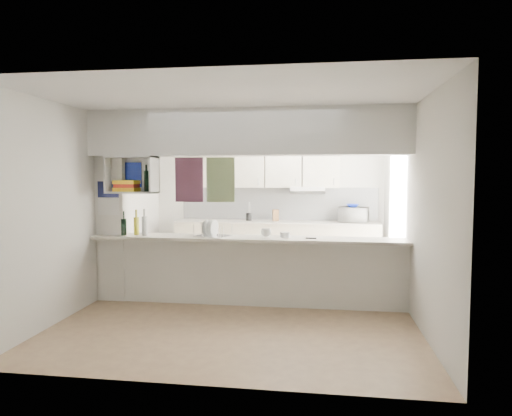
% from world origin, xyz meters
% --- Properties ---
extents(floor, '(4.80, 4.80, 0.00)m').
position_xyz_m(floor, '(0.00, 0.00, 0.00)').
color(floor, '#8F6D53').
rests_on(floor, ground).
extents(ceiling, '(4.80, 4.80, 0.00)m').
position_xyz_m(ceiling, '(0.00, 0.00, 2.60)').
color(ceiling, white).
rests_on(ceiling, wall_back).
extents(wall_back, '(4.20, 0.00, 4.20)m').
position_xyz_m(wall_back, '(0.00, 2.40, 1.30)').
color(wall_back, silver).
rests_on(wall_back, floor).
extents(wall_left, '(0.00, 4.80, 4.80)m').
position_xyz_m(wall_left, '(-2.10, 0.00, 1.30)').
color(wall_left, silver).
rests_on(wall_left, floor).
extents(wall_right, '(0.00, 4.80, 4.80)m').
position_xyz_m(wall_right, '(2.10, 0.00, 1.30)').
color(wall_right, silver).
rests_on(wall_right, floor).
extents(servery_partition, '(4.20, 0.50, 2.60)m').
position_xyz_m(servery_partition, '(-0.17, 0.00, 1.66)').
color(servery_partition, silver).
rests_on(servery_partition, floor).
extents(cubby_shelf, '(0.65, 0.35, 0.50)m').
position_xyz_m(cubby_shelf, '(-1.57, -0.06, 1.71)').
color(cubby_shelf, white).
rests_on(cubby_shelf, bulkhead).
extents(kitchen_run, '(3.60, 0.63, 2.24)m').
position_xyz_m(kitchen_run, '(0.16, 2.14, 0.83)').
color(kitchen_run, beige).
rests_on(kitchen_run, floor).
extents(microwave, '(0.56, 0.46, 0.27)m').
position_xyz_m(microwave, '(1.55, 2.12, 1.05)').
color(microwave, white).
rests_on(microwave, bench_top).
extents(bowl, '(0.23, 0.23, 0.06)m').
position_xyz_m(bowl, '(1.53, 2.09, 1.21)').
color(bowl, navy).
rests_on(bowl, microwave).
extents(dish_rack, '(0.51, 0.44, 0.23)m').
position_xyz_m(dish_rack, '(-0.46, -0.02, 1.01)').
color(dish_rack, silver).
rests_on(dish_rack, breakfast_bar).
extents(cup, '(0.17, 0.17, 0.11)m').
position_xyz_m(cup, '(0.27, -0.03, 0.99)').
color(cup, white).
rests_on(cup, dish_rack).
extents(wine_bottles, '(0.37, 0.15, 0.37)m').
position_xyz_m(wine_bottles, '(-1.54, -0.04, 1.05)').
color(wine_bottles, black).
rests_on(wine_bottles, breakfast_bar).
extents(plastic_tubs, '(0.49, 0.17, 0.07)m').
position_xyz_m(plastic_tubs, '(0.53, 0.04, 0.95)').
color(plastic_tubs, silver).
rests_on(plastic_tubs, breakfast_bar).
extents(utensil_jar, '(0.10, 0.10, 0.14)m').
position_xyz_m(utensil_jar, '(-0.31, 2.15, 0.99)').
color(utensil_jar, black).
rests_on(utensil_jar, bench_top).
extents(knife_block, '(0.12, 0.11, 0.21)m').
position_xyz_m(knife_block, '(0.17, 2.18, 1.02)').
color(knife_block, '#54371C').
rests_on(knife_block, bench_top).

